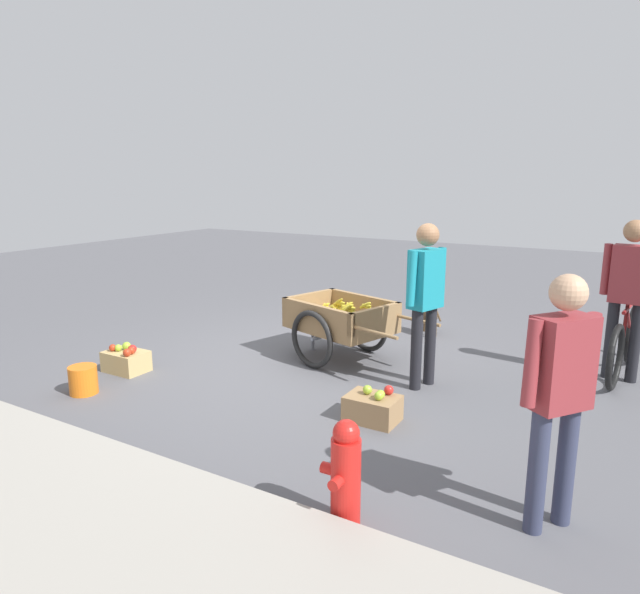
{
  "coord_description": "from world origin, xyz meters",
  "views": [
    {
      "loc": [
        -3.11,
        5.01,
        2.05
      ],
      "look_at": [
        -0.09,
        -0.15,
        0.75
      ],
      "focal_mm": 31.4,
      "sensor_mm": 36.0,
      "label": 1
    }
  ],
  "objects_px": {
    "dog": "(425,314)",
    "plastic_bucket": "(83,380)",
    "fire_hydrant": "(345,473)",
    "vendor_person": "(426,291)",
    "bicycle": "(624,343)",
    "cyclist_person": "(629,286)",
    "bystander_person": "(560,383)",
    "mixed_fruit_crate": "(126,360)",
    "fruit_cart": "(341,322)",
    "apple_crate": "(373,407)"
  },
  "relations": [
    {
      "from": "cyclist_person",
      "to": "fire_hydrant",
      "type": "height_order",
      "value": "cyclist_person"
    },
    {
      "from": "fire_hydrant",
      "to": "vendor_person",
      "type": "bearing_deg",
      "value": -80.57
    },
    {
      "from": "fruit_cart",
      "to": "bicycle",
      "type": "relative_size",
      "value": 1.09
    },
    {
      "from": "fruit_cart",
      "to": "dog",
      "type": "xyz_separation_m",
      "value": [
        -0.46,
        -1.5,
        -0.17
      ]
    },
    {
      "from": "fruit_cart",
      "to": "apple_crate",
      "type": "bearing_deg",
      "value": 127.75
    },
    {
      "from": "dog",
      "to": "mixed_fruit_crate",
      "type": "distance_m",
      "value": 3.76
    },
    {
      "from": "dog",
      "to": "plastic_bucket",
      "type": "distance_m",
      "value": 4.22
    },
    {
      "from": "mixed_fruit_crate",
      "to": "vendor_person",
      "type": "bearing_deg",
      "value": -157.49
    },
    {
      "from": "vendor_person",
      "to": "apple_crate",
      "type": "distance_m",
      "value": 1.3
    },
    {
      "from": "cyclist_person",
      "to": "plastic_bucket",
      "type": "bearing_deg",
      "value": 34.44
    },
    {
      "from": "fire_hydrant",
      "to": "mixed_fruit_crate",
      "type": "height_order",
      "value": "fire_hydrant"
    },
    {
      "from": "cyclist_person",
      "to": "fruit_cart",
      "type": "bearing_deg",
      "value": 17.41
    },
    {
      "from": "dog",
      "to": "apple_crate",
      "type": "relative_size",
      "value": 1.24
    },
    {
      "from": "fruit_cart",
      "to": "fire_hydrant",
      "type": "relative_size",
      "value": 2.68
    },
    {
      "from": "cyclist_person",
      "to": "apple_crate",
      "type": "bearing_deg",
      "value": 51.14
    },
    {
      "from": "cyclist_person",
      "to": "mixed_fruit_crate",
      "type": "height_order",
      "value": "cyclist_person"
    },
    {
      "from": "bicycle",
      "to": "dog",
      "type": "bearing_deg",
      "value": -11.56
    },
    {
      "from": "vendor_person",
      "to": "bicycle",
      "type": "distance_m",
      "value": 2.25
    },
    {
      "from": "plastic_bucket",
      "to": "mixed_fruit_crate",
      "type": "height_order",
      "value": "mixed_fruit_crate"
    },
    {
      "from": "apple_crate",
      "to": "mixed_fruit_crate",
      "type": "relative_size",
      "value": 1.0
    },
    {
      "from": "fruit_cart",
      "to": "fire_hydrant",
      "type": "bearing_deg",
      "value": 118.74
    },
    {
      "from": "dog",
      "to": "fire_hydrant",
      "type": "relative_size",
      "value": 0.82
    },
    {
      "from": "cyclist_person",
      "to": "fire_hydrant",
      "type": "distance_m",
      "value": 3.86
    },
    {
      "from": "bicycle",
      "to": "dog",
      "type": "xyz_separation_m",
      "value": [
        2.33,
        -0.48,
        -0.08
      ]
    },
    {
      "from": "plastic_bucket",
      "to": "bicycle",
      "type": "bearing_deg",
      "value": -144.36
    },
    {
      "from": "bicycle",
      "to": "cyclist_person",
      "type": "relative_size",
      "value": 1.01
    },
    {
      "from": "mixed_fruit_crate",
      "to": "bystander_person",
      "type": "bearing_deg",
      "value": 172.04
    },
    {
      "from": "fire_hydrant",
      "to": "bicycle",
      "type": "bearing_deg",
      "value": -109.16
    },
    {
      "from": "fruit_cart",
      "to": "plastic_bucket",
      "type": "bearing_deg",
      "value": 52.73
    },
    {
      "from": "mixed_fruit_crate",
      "to": "cyclist_person",
      "type": "bearing_deg",
      "value": -152.29
    },
    {
      "from": "cyclist_person",
      "to": "bystander_person",
      "type": "xyz_separation_m",
      "value": [
        0.23,
        2.99,
        -0.07
      ]
    },
    {
      "from": "plastic_bucket",
      "to": "apple_crate",
      "type": "xyz_separation_m",
      "value": [
        -2.66,
        -0.85,
        -0.02
      ]
    },
    {
      "from": "plastic_bucket",
      "to": "bystander_person",
      "type": "height_order",
      "value": "bystander_person"
    },
    {
      "from": "cyclist_person",
      "to": "vendor_person",
      "type": "bearing_deg",
      "value": 35.57
    },
    {
      "from": "fruit_cart",
      "to": "bystander_person",
      "type": "relative_size",
      "value": 1.18
    },
    {
      "from": "fruit_cart",
      "to": "cyclist_person",
      "type": "bearing_deg",
      "value": -162.59
    },
    {
      "from": "bicycle",
      "to": "bystander_person",
      "type": "distance_m",
      "value": 3.2
    },
    {
      "from": "fire_hydrant",
      "to": "mixed_fruit_crate",
      "type": "distance_m",
      "value": 3.49
    },
    {
      "from": "vendor_person",
      "to": "mixed_fruit_crate",
      "type": "xyz_separation_m",
      "value": [
        2.87,
        1.19,
        -0.84
      ]
    },
    {
      "from": "fruit_cart",
      "to": "plastic_bucket",
      "type": "distance_m",
      "value": 2.73
    },
    {
      "from": "bicycle",
      "to": "apple_crate",
      "type": "relative_size",
      "value": 3.76
    },
    {
      "from": "plastic_bucket",
      "to": "bystander_person",
      "type": "relative_size",
      "value": 0.18
    },
    {
      "from": "bystander_person",
      "to": "plastic_bucket",
      "type": "bearing_deg",
      "value": 0.43
    },
    {
      "from": "dog",
      "to": "bystander_person",
      "type": "bearing_deg",
      "value": 119.88
    },
    {
      "from": "bicycle",
      "to": "apple_crate",
      "type": "xyz_separation_m",
      "value": [
        1.77,
        2.33,
        -0.23
      ]
    },
    {
      "from": "bicycle",
      "to": "bystander_person",
      "type": "bearing_deg",
      "value": 85.44
    },
    {
      "from": "bicycle",
      "to": "cyclist_person",
      "type": "distance_m",
      "value": 0.65
    },
    {
      "from": "dog",
      "to": "apple_crate",
      "type": "bearing_deg",
      "value": 101.24
    },
    {
      "from": "dog",
      "to": "mixed_fruit_crate",
      "type": "xyz_separation_m",
      "value": [
        2.24,
        3.02,
        -0.14
      ]
    },
    {
      "from": "mixed_fruit_crate",
      "to": "fruit_cart",
      "type": "bearing_deg",
      "value": -139.48
    }
  ]
}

